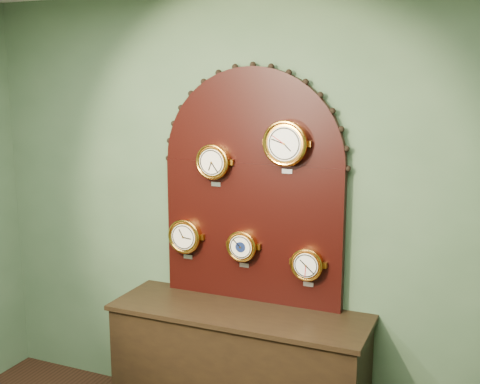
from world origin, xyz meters
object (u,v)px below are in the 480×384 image
at_px(roman_clock, 214,162).
at_px(arabic_clock, 286,143).
at_px(tide_clock, 307,264).
at_px(display_board, 252,179).
at_px(barometer, 242,246).
at_px(hygrometer, 185,236).
at_px(shop_counter, 239,374).

relative_size(roman_clock, arabic_clock, 0.85).
bearing_deg(tide_clock, arabic_clock, -179.31).
relative_size(display_board, arabic_clock, 4.65).
xyz_separation_m(roman_clock, arabic_clock, (0.48, -0.00, 0.14)).
bearing_deg(roman_clock, arabic_clock, -0.15).
bearing_deg(display_board, barometer, -121.35).
xyz_separation_m(display_board, barometer, (-0.04, -0.07, -0.42)).
xyz_separation_m(roman_clock, tide_clock, (0.63, 0.00, -0.60)).
bearing_deg(hygrometer, roman_clock, 0.03).
relative_size(hygrometer, barometer, 1.11).
relative_size(shop_counter, tide_clock, 6.22).
xyz_separation_m(arabic_clock, tide_clock, (0.15, 0.00, -0.74)).
relative_size(display_board, hygrometer, 5.40).
distance_m(barometer, tide_clock, 0.44).
distance_m(arabic_clock, tide_clock, 0.75).
bearing_deg(roman_clock, shop_counter, -32.62).
bearing_deg(shop_counter, tide_clock, 21.42).
height_order(roman_clock, arabic_clock, arabic_clock).
bearing_deg(barometer, roman_clock, -179.87).
distance_m(hygrometer, tide_clock, 0.85).
height_order(shop_counter, arabic_clock, arabic_clock).
relative_size(shop_counter, roman_clock, 5.74).
bearing_deg(hygrometer, shop_counter, -18.72).
relative_size(roman_clock, barometer, 1.09).
height_order(roman_clock, barometer, roman_clock).
height_order(arabic_clock, barometer, arabic_clock).
relative_size(shop_counter, barometer, 6.28).
bearing_deg(tide_clock, shop_counter, -158.58).
relative_size(barometer, tide_clock, 0.99).
xyz_separation_m(roman_clock, barometer, (0.20, 0.00, -0.53)).
bearing_deg(display_board, tide_clock, -9.55).
bearing_deg(display_board, arabic_clock, -15.65).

